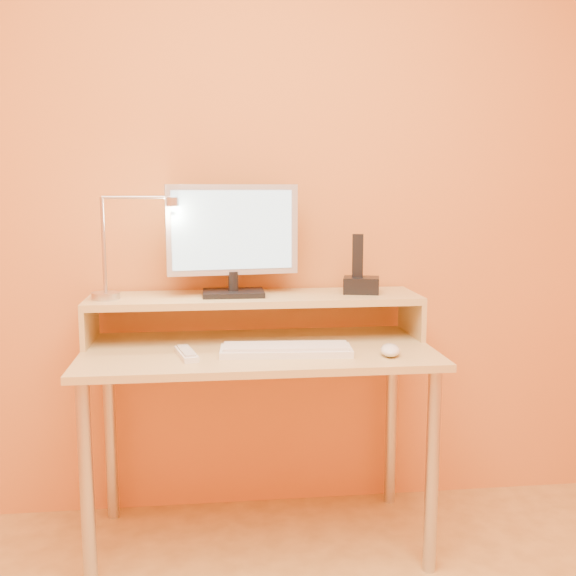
{
  "coord_description": "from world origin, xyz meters",
  "views": [
    {
      "loc": [
        -0.16,
        -1.07,
        1.27
      ],
      "look_at": [
        0.1,
        1.13,
        0.93
      ],
      "focal_mm": 41.7,
      "sensor_mm": 36.0,
      "label": 1
    }
  ],
  "objects": [
    {
      "name": "wall_back",
      "position": [
        0.0,
        1.5,
        1.25
      ],
      "size": [
        3.0,
        0.04,
        2.5
      ],
      "primitive_type": "cube",
      "color": "orange",
      "rests_on": "floor"
    },
    {
      "name": "desk_leg_fl",
      "position": [
        -0.55,
        0.93,
        0.35
      ],
      "size": [
        0.04,
        0.04,
        0.69
      ],
      "primitive_type": "cylinder",
      "color": "#B8B8C0",
      "rests_on": "floor"
    },
    {
      "name": "desk_leg_fr",
      "position": [
        0.55,
        0.93,
        0.35
      ],
      "size": [
        0.04,
        0.04,
        0.69
      ],
      "primitive_type": "cylinder",
      "color": "#B8B8C0",
      "rests_on": "floor"
    },
    {
      "name": "desk_leg_bl",
      "position": [
        -0.55,
        1.43,
        0.35
      ],
      "size": [
        0.04,
        0.04,
        0.69
      ],
      "primitive_type": "cylinder",
      "color": "#B8B8C0",
      "rests_on": "floor"
    },
    {
      "name": "desk_leg_br",
      "position": [
        0.55,
        1.43,
        0.35
      ],
      "size": [
        0.04,
        0.04,
        0.69
      ],
      "primitive_type": "cylinder",
      "color": "#B8B8C0",
      "rests_on": "floor"
    },
    {
      "name": "desk_lower",
      "position": [
        0.0,
        1.18,
        0.71
      ],
      "size": [
        1.2,
        0.6,
        0.02
      ],
      "primitive_type": "cube",
      "color": "tan",
      "rests_on": "floor"
    },
    {
      "name": "shelf_riser_left",
      "position": [
        -0.59,
        1.33,
        0.79
      ],
      "size": [
        0.02,
        0.3,
        0.14
      ],
      "primitive_type": "cube",
      "color": "tan",
      "rests_on": "desk_lower"
    },
    {
      "name": "shelf_riser_right",
      "position": [
        0.59,
        1.33,
        0.79
      ],
      "size": [
        0.02,
        0.3,
        0.14
      ],
      "primitive_type": "cube",
      "color": "tan",
      "rests_on": "desk_lower"
    },
    {
      "name": "desk_shelf",
      "position": [
        0.0,
        1.33,
        0.87
      ],
      "size": [
        1.2,
        0.3,
        0.02
      ],
      "primitive_type": "cube",
      "color": "tan",
      "rests_on": "desk_lower"
    },
    {
      "name": "monitor_foot",
      "position": [
        -0.08,
        1.33,
        0.89
      ],
      "size": [
        0.22,
        0.16,
        0.02
      ],
      "primitive_type": "cube",
      "color": "black",
      "rests_on": "desk_shelf"
    },
    {
      "name": "monitor_neck",
      "position": [
        -0.08,
        1.33,
        0.93
      ],
      "size": [
        0.04,
        0.04,
        0.07
      ],
      "primitive_type": "cylinder",
      "color": "black",
      "rests_on": "monitor_foot"
    },
    {
      "name": "monitor_panel",
      "position": [
        -0.08,
        1.34,
        1.12
      ],
      "size": [
        0.48,
        0.09,
        0.32
      ],
      "primitive_type": "cube",
      "rotation": [
        0.0,
        0.0,
        0.13
      ],
      "color": "#AEAFB6",
      "rests_on": "monitor_neck"
    },
    {
      "name": "monitor_back",
      "position": [
        -0.08,
        1.36,
        1.12
      ],
      "size": [
        0.43,
        0.07,
        0.27
      ],
      "primitive_type": "cube",
      "rotation": [
        0.0,
        0.0,
        0.13
      ],
      "color": "black",
      "rests_on": "monitor_panel"
    },
    {
      "name": "monitor_screen",
      "position": [
        -0.08,
        1.32,
        1.12
      ],
      "size": [
        0.43,
        0.06,
        0.28
      ],
      "primitive_type": "cube",
      "rotation": [
        0.0,
        0.0,
        0.13
      ],
      "color": "#90C2DB",
      "rests_on": "monitor_panel"
    },
    {
      "name": "lamp_base",
      "position": [
        -0.53,
        1.3,
        0.89
      ],
      "size": [
        0.1,
        0.1,
        0.02
      ],
      "primitive_type": "cylinder",
      "color": "#B8B8C0",
      "rests_on": "desk_shelf"
    },
    {
      "name": "lamp_post",
      "position": [
        -0.53,
        1.3,
        1.07
      ],
      "size": [
        0.01,
        0.01,
        0.33
      ],
      "primitive_type": "cylinder",
      "color": "#B8B8C0",
      "rests_on": "lamp_base"
    },
    {
      "name": "lamp_arm",
      "position": [
        -0.41,
        1.3,
        1.24
      ],
      "size": [
        0.24,
        0.01,
        0.01
      ],
      "primitive_type": "cylinder",
      "rotation": [
        0.0,
        1.57,
        0.0
      ],
      "color": "#B8B8C0",
      "rests_on": "lamp_post"
    },
    {
      "name": "lamp_head",
      "position": [
        -0.29,
        1.3,
        1.22
      ],
      "size": [
        0.04,
        0.04,
        0.03
      ],
      "primitive_type": "cylinder",
      "color": "#B8B8C0",
      "rests_on": "lamp_arm"
    },
    {
      "name": "lamp_bulb",
      "position": [
        -0.29,
        1.3,
        1.2
      ],
      "size": [
        0.03,
        0.03,
        0.0
      ],
      "primitive_type": "cylinder",
      "color": "#FFEAC6",
      "rests_on": "lamp_head"
    },
    {
      "name": "phone_dock",
      "position": [
        0.4,
        1.33,
        0.91
      ],
      "size": [
        0.15,
        0.13,
        0.06
      ],
      "primitive_type": "cube",
      "rotation": [
        0.0,
        0.0,
        -0.24
      ],
      "color": "black",
      "rests_on": "desk_shelf"
    },
    {
      "name": "phone_handset",
      "position": [
        0.38,
        1.33,
        1.02
      ],
      "size": [
        0.04,
        0.03,
        0.16
      ],
      "primitive_type": "cube",
      "rotation": [
        0.0,
        0.0,
        -0.24
      ],
      "color": "black",
      "rests_on": "phone_dock"
    },
    {
      "name": "phone_led",
      "position": [
        0.44,
        1.28,
        0.91
      ],
      "size": [
        0.01,
        0.0,
        0.04
      ],
      "primitive_type": "cube",
      "color": "blue",
      "rests_on": "phone_dock"
    },
    {
      "name": "keyboard",
      "position": [
        0.09,
        1.08,
        0.73
      ],
      "size": [
        0.44,
        0.17,
        0.02
      ],
      "primitive_type": "cube",
      "rotation": [
        0.0,
        0.0,
        -0.07
      ],
      "color": "white",
      "rests_on": "desk_lower"
    },
    {
      "name": "mouse",
      "position": [
        0.42,
        1.02,
        0.74
      ],
      "size": [
        0.09,
        0.12,
        0.04
      ],
      "primitive_type": "ellipsoid",
      "rotation": [
        0.0,
        0.0,
        -0.22
      ],
      "color": "white",
      "rests_on": "desk_lower"
    },
    {
      "name": "remote_control",
      "position": [
        -0.24,
        1.08,
        0.73
      ],
      "size": [
        0.09,
        0.19,
        0.02
      ],
      "primitive_type": "cube",
      "rotation": [
        0.0,
        0.0,
        0.23
      ],
      "color": "white",
      "rests_on": "desk_lower"
    }
  ]
}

